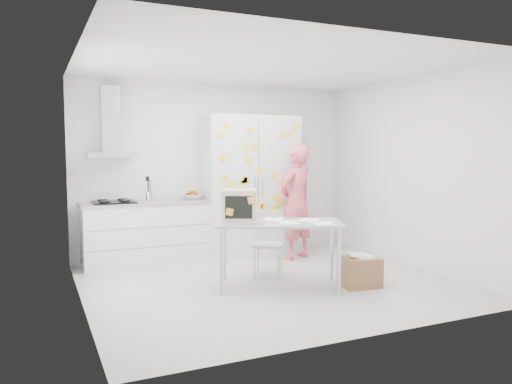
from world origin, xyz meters
name	(u,v)px	position (x,y,z in m)	size (l,w,h in m)	color
floor	(270,283)	(0.00, 0.00, -0.01)	(4.50, 4.00, 0.02)	silver
walls	(248,173)	(0.00, 0.72, 1.35)	(4.52, 4.01, 2.70)	white
ceiling	(271,65)	(0.00, 0.00, 2.70)	(4.50, 4.00, 0.02)	white
counter_run	(146,232)	(-1.20, 1.70, 0.47)	(1.84, 0.63, 1.28)	white
range_hood	(111,130)	(-1.65, 1.84, 1.96)	(0.70, 0.48, 1.01)	silver
tall_cabinet	(250,186)	(0.45, 1.67, 1.10)	(1.50, 0.68, 2.20)	silver
person	(296,202)	(0.98, 1.10, 0.87)	(0.64, 0.42, 1.75)	#E45861
desk	(254,213)	(-0.26, -0.07, 0.91)	(1.67, 1.30, 1.19)	#ABB3B6
chair	(269,239)	(0.16, 0.37, 0.49)	(0.54, 0.54, 0.86)	#BBBAB8
cardboard_box	(360,271)	(0.93, -0.60, 0.19)	(0.50, 0.42, 0.39)	olive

